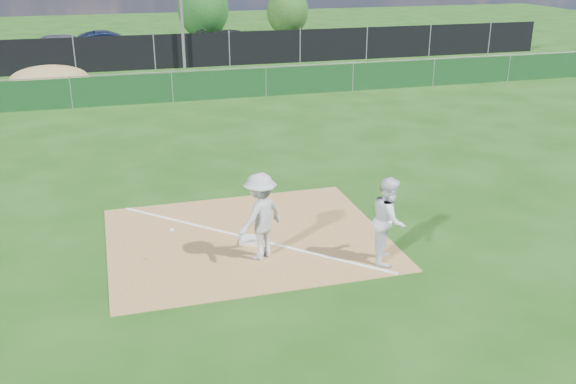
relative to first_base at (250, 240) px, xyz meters
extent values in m
plane|color=#17400D|center=(-0.03, 9.24, -0.06)|extent=(90.00, 90.00, 0.00)
cube|color=olive|center=(-0.03, 0.24, -0.05)|extent=(6.00, 5.00, 0.02)
cube|color=white|center=(-0.03, 0.24, -0.04)|extent=(5.01, 5.01, 0.01)
cube|color=black|center=(-0.03, 14.24, 0.54)|extent=(44.00, 0.05, 1.20)
ellipsoid|color=olive|center=(-5.03, 17.74, 0.52)|extent=(3.38, 2.60, 1.17)
cube|color=black|center=(-0.03, 22.24, 0.84)|extent=(46.00, 0.04, 1.80)
cube|color=black|center=(-0.03, 27.24, -0.06)|extent=(46.00, 9.00, 0.01)
cube|color=silver|center=(0.00, 0.00, 0.00)|extent=(0.55, 0.55, 0.09)
imported|color=#BCBBBE|center=(0.05, -0.76, 0.87)|extent=(1.36, 1.21, 1.82)
sphere|color=white|center=(-1.72, -0.57, 0.70)|extent=(0.08, 0.08, 0.08)
imported|color=silver|center=(2.51, -1.57, 0.83)|extent=(0.97, 1.07, 1.79)
imported|color=#97999E|center=(-4.52, 25.87, 0.75)|extent=(4.79, 2.06, 1.61)
imported|color=black|center=(-2.18, 26.41, 0.72)|extent=(4.86, 2.20, 1.55)
imported|color=black|center=(5.21, 26.72, 0.61)|extent=(4.93, 3.53, 1.33)
cylinder|color=#382316|center=(4.30, 32.88, 0.51)|extent=(0.24, 0.24, 1.16)
ellipsoid|color=#154714|center=(4.30, 32.88, 2.06)|extent=(3.47, 3.47, 3.99)
cylinder|color=#382316|center=(10.31, 32.85, 0.43)|extent=(0.24, 0.24, 0.98)
ellipsoid|color=#1F4915|center=(10.31, 32.85, 1.73)|extent=(2.94, 2.94, 3.38)
camera|label=1|loc=(-2.72, -12.37, 5.94)|focal=40.00mm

